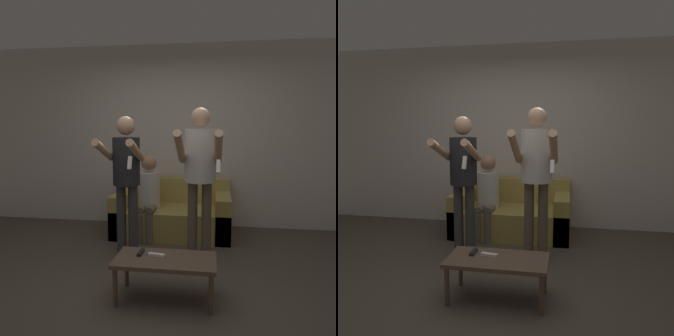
% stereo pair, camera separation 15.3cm
% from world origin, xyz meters
% --- Properties ---
extents(ground_plane, '(14.00, 14.00, 0.00)m').
position_xyz_m(ground_plane, '(0.00, 0.00, 0.00)').
color(ground_plane, '#4C4238').
extents(wall_back, '(6.40, 0.06, 2.70)m').
position_xyz_m(wall_back, '(0.00, 2.07, 1.35)').
color(wall_back, beige).
rests_on(wall_back, ground_plane).
extents(couch, '(1.59, 0.86, 0.75)m').
position_xyz_m(couch, '(-0.01, 1.61, 0.26)').
color(couch, '#AD9347').
rests_on(couch, ground_plane).
extents(person_standing_left, '(0.43, 0.70, 1.62)m').
position_xyz_m(person_standing_left, '(-0.43, 0.71, 1.01)').
color(person_standing_left, '#383838').
rests_on(person_standing_left, ground_plane).
extents(person_standing_right, '(0.47, 0.76, 1.71)m').
position_xyz_m(person_standing_right, '(0.40, 0.70, 1.08)').
color(person_standing_right, brown).
rests_on(person_standing_right, ground_plane).
extents(person_seated, '(0.29, 0.52, 1.12)m').
position_xyz_m(person_seated, '(-0.32, 1.42, 0.60)').
color(person_seated, '#6B6051').
rests_on(person_seated, ground_plane).
extents(coffee_table, '(0.88, 0.44, 0.37)m').
position_xyz_m(coffee_table, '(0.16, -0.18, 0.33)').
color(coffee_table, brown).
rests_on(coffee_table, ground_plane).
extents(remote_near, '(0.15, 0.06, 0.02)m').
position_xyz_m(remote_near, '(0.07, -0.15, 0.39)').
color(remote_near, white).
rests_on(remote_near, coffee_table).
extents(remote_far, '(0.04, 0.15, 0.02)m').
position_xyz_m(remote_far, '(-0.08, -0.11, 0.39)').
color(remote_far, black).
rests_on(remote_far, coffee_table).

